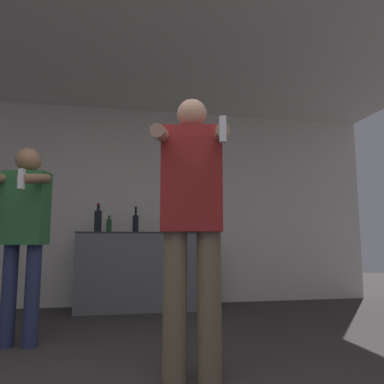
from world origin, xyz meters
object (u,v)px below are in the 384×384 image
(bottle_green_wine, at_px, (98,220))
(bottle_red_label, at_px, (174,223))
(bottle_dark_rum, at_px, (136,223))
(person_woman_foreground, at_px, (192,219))
(person_man_side, at_px, (24,225))
(bottle_amber_bourbon, at_px, (109,225))

(bottle_green_wine, bearing_deg, bottle_red_label, -0.00)
(bottle_dark_rum, distance_m, person_woman_foreground, 2.34)
(bottle_green_wine, distance_m, person_man_side, 1.49)
(bottle_dark_rum, relative_size, bottle_red_label, 1.06)
(bottle_dark_rum, bearing_deg, bottle_amber_bourbon, -180.00)
(bottle_amber_bourbon, height_order, bottle_green_wine, bottle_green_wine)
(bottle_red_label, relative_size, person_woman_foreground, 0.17)
(bottle_green_wine, distance_m, bottle_dark_rum, 0.44)
(bottle_amber_bourbon, bearing_deg, person_man_side, -113.60)
(person_woman_foreground, height_order, person_man_side, person_woman_foreground)
(bottle_dark_rum, height_order, person_man_side, person_man_side)
(bottle_amber_bourbon, distance_m, bottle_green_wine, 0.14)
(bottle_dark_rum, bearing_deg, person_woman_foreground, -83.82)
(bottle_dark_rum, xyz_separation_m, person_man_side, (-0.92, -1.40, -0.09))
(bottle_green_wine, bearing_deg, person_woman_foreground, -73.40)
(bottle_amber_bourbon, height_order, bottle_red_label, bottle_red_label)
(bottle_dark_rum, relative_size, person_man_side, 0.20)
(bottle_amber_bourbon, xyz_separation_m, bottle_dark_rum, (0.31, 0.00, 0.03))
(person_man_side, bearing_deg, bottle_red_label, 45.17)
(bottle_amber_bourbon, bearing_deg, bottle_dark_rum, 0.00)
(bottle_green_wine, height_order, bottle_dark_rum, bottle_green_wine)
(bottle_red_label, height_order, person_man_side, person_man_side)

